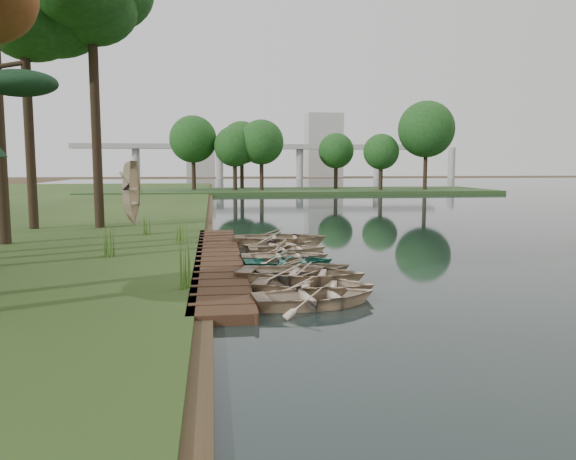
{
  "coord_description": "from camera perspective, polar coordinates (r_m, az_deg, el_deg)",
  "views": [
    {
      "loc": [
        -1.76,
        -19.89,
        3.53
      ],
      "look_at": [
        0.96,
        0.39,
        1.15
      ],
      "focal_mm": 35.0,
      "sensor_mm": 36.0,
      "label": 1
    }
  ],
  "objects": [
    {
      "name": "reeds_0",
      "position": [
        14.94,
        -10.75,
        -3.73
      ],
      "size": [
        0.6,
        0.6,
        1.14
      ],
      "primitive_type": "cone",
      "color": "#3F661E",
      "rests_on": "bank"
    },
    {
      "name": "building_b",
      "position": [
        164.94,
        -8.84,
        7.43
      ],
      "size": [
        8.0,
        8.0,
        12.0
      ],
      "primitive_type": "cube",
      "color": "#A5A5A0",
      "rests_on": "ground"
    },
    {
      "name": "rowboat_5",
      "position": [
        19.84,
        -0.32,
        -2.5
      ],
      "size": [
        3.17,
        2.29,
        0.65
      ],
      "primitive_type": "imported",
      "rotation": [
        0.0,
        0.0,
        1.56
      ],
      "color": "#CAB193",
      "rests_on": "water"
    },
    {
      "name": "reeds_2",
      "position": [
        24.08,
        -10.75,
        0.03
      ],
      "size": [
        0.6,
        0.6,
        1.01
      ],
      "primitive_type": "cone",
      "color": "#3F661E",
      "rests_on": "bank"
    },
    {
      "name": "boardwalk",
      "position": [
        20.18,
        -7.08,
        -3.05
      ],
      "size": [
        1.6,
        16.0,
        0.3
      ],
      "primitive_type": "cube",
      "color": "#392316",
      "rests_on": "ground"
    },
    {
      "name": "rowboat_1",
      "position": [
        15.13,
        2.59,
        -5.34
      ],
      "size": [
        3.82,
        3.19,
        0.68
      ],
      "primitive_type": "imported",
      "rotation": [
        0.0,
        0.0,
        1.28
      ],
      "color": "#CAB193",
      "rests_on": "water"
    },
    {
      "name": "bridge",
      "position": [
        140.64,
        -1.92,
        8.09
      ],
      "size": [
        95.9,
        4.0,
        8.6
      ],
      "color": "#A5A5A0",
      "rests_on": "ground"
    },
    {
      "name": "rowboat_6",
      "position": [
        21.65,
        -0.04,
        -1.76
      ],
      "size": [
        3.1,
        2.26,
        0.63
      ],
      "primitive_type": "imported",
      "rotation": [
        0.0,
        0.0,
        1.6
      ],
      "color": "#CAB193",
      "rests_on": "water"
    },
    {
      "name": "rowboat_7",
      "position": [
        22.81,
        -0.76,
        -1.34
      ],
      "size": [
        3.57,
        3.08,
        0.62
      ],
      "primitive_type": "imported",
      "rotation": [
        0.0,
        0.0,
        1.94
      ],
      "color": "#CAB193",
      "rests_on": "water"
    },
    {
      "name": "rowboat_0",
      "position": [
        13.96,
        2.8,
        -6.44
      ],
      "size": [
        3.37,
        2.6,
        0.65
      ],
      "primitive_type": "imported",
      "rotation": [
        0.0,
        0.0,
        1.69
      ],
      "color": "#CAB193",
      "rests_on": "water"
    },
    {
      "name": "far_trees",
      "position": [
        70.25,
        -2.42,
        9.0
      ],
      "size": [
        45.6,
        5.6,
        8.8
      ],
      "color": "black",
      "rests_on": "peninsula"
    },
    {
      "name": "stored_rowboat",
      "position": [
        31.0,
        -15.37,
        1.09
      ],
      "size": [
        3.91,
        3.18,
        0.71
      ],
      "primitive_type": "imported",
      "rotation": [
        3.14,
        0.0,
        1.34
      ],
      "color": "#CAB193",
      "rests_on": "bank"
    },
    {
      "name": "reeds_1",
      "position": [
        20.85,
        -17.65,
        -1.04
      ],
      "size": [
        0.6,
        0.6,
        1.11
      ],
      "primitive_type": "cone",
      "color": "#3F661E",
      "rests_on": "bank"
    },
    {
      "name": "rowboat_4",
      "position": [
        18.8,
        0.11,
        -3.05
      ],
      "size": [
        3.18,
        2.36,
        0.63
      ],
      "primitive_type": "imported",
      "rotation": [
        0.0,
        0.0,
        1.63
      ],
      "color": "#2D7E6A",
      "rests_on": "water"
    },
    {
      "name": "building_a",
      "position": [
        163.11,
        3.63,
        8.56
      ],
      "size": [
        10.0,
        8.0,
        18.0
      ],
      "primitive_type": "cube",
      "color": "#A5A5A0",
      "rests_on": "ground"
    },
    {
      "name": "tree_5",
      "position": [
        32.17,
        -25.39,
        20.3
      ],
      "size": [
        4.98,
        4.98,
        13.41
      ],
      "color": "black",
      "rests_on": "bank"
    },
    {
      "name": "rowboat_2",
      "position": [
        16.41,
        1.31,
        -4.21
      ],
      "size": [
        4.43,
        3.74,
        0.78
      ],
      "primitive_type": "imported",
      "rotation": [
        0.0,
        0.0,
        1.26
      ],
      "color": "#CAB193",
      "rests_on": "water"
    },
    {
      "name": "reeds_3",
      "position": [
        26.84,
        -14.28,
        0.58
      ],
      "size": [
        0.6,
        0.6,
        0.98
      ],
      "primitive_type": "cone",
      "color": "#3F661E",
      "rests_on": "bank"
    },
    {
      "name": "peninsula",
      "position": [
        70.65,
        0.31,
        3.96
      ],
      "size": [
        50.0,
        14.0,
        0.45
      ],
      "primitive_type": "cube",
      "color": "#2A451E",
      "rests_on": "ground"
    },
    {
      "name": "rowboat_8",
      "position": [
        24.07,
        -0.82,
        -0.68
      ],
      "size": [
        4.25,
        3.22,
        0.83
      ],
      "primitive_type": "imported",
      "rotation": [
        0.0,
        0.0,
        1.47
      ],
      "color": "#CAB193",
      "rests_on": "water"
    },
    {
      "name": "rowboat_3",
      "position": [
        17.39,
        1.71,
        -3.81
      ],
      "size": [
        3.55,
        2.87,
        0.65
      ],
      "primitive_type": "imported",
      "rotation": [
        0.0,
        0.0,
        1.79
      ],
      "color": "#CAB193",
      "rests_on": "water"
    },
    {
      "name": "ground",
      "position": [
        20.28,
        -2.54,
        -3.39
      ],
      "size": [
        300.0,
        300.0,
        0.0
      ],
      "primitive_type": "plane",
      "color": "#3D2F1D"
    }
  ]
}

